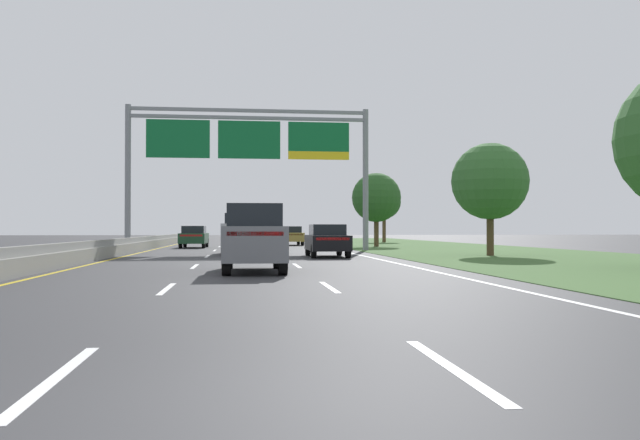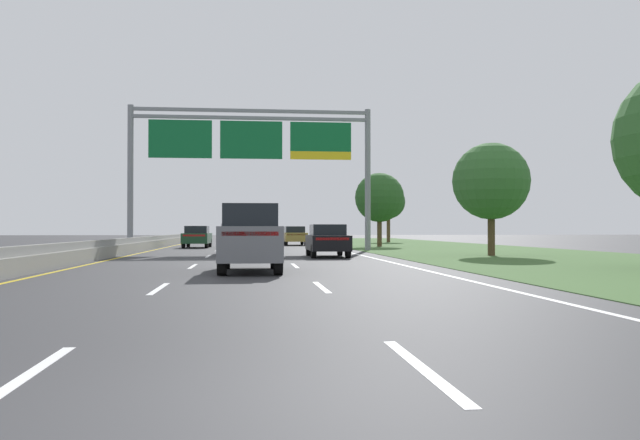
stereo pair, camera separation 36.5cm
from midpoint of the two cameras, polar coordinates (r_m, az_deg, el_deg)
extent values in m
plane|color=#333335|center=(39.82, -6.10, -2.72)|extent=(220.00, 220.00, 0.00)
cube|color=white|center=(6.70, -22.54, -12.33)|extent=(0.14, 3.00, 0.01)
cube|color=white|center=(15.46, -13.01, -5.76)|extent=(0.14, 3.00, 0.01)
cube|color=white|center=(24.40, -10.46, -3.93)|extent=(0.14, 3.00, 0.01)
cube|color=white|center=(33.37, -9.28, -3.08)|extent=(0.14, 3.00, 0.01)
cube|color=white|center=(42.35, -8.61, -2.59)|extent=(0.14, 3.00, 0.01)
cube|color=white|center=(51.34, -8.17, -2.28)|extent=(0.14, 3.00, 0.01)
cube|color=white|center=(60.34, -7.86, -2.05)|extent=(0.14, 3.00, 0.01)
cube|color=white|center=(69.33, -7.63, -1.89)|extent=(0.14, 3.00, 0.01)
cube|color=white|center=(78.33, -7.45, -1.76)|extent=(0.14, 3.00, 0.01)
cube|color=white|center=(87.32, -7.31, -1.66)|extent=(0.14, 3.00, 0.01)
cube|color=white|center=(6.70, 10.32, -12.37)|extent=(0.14, 3.00, 0.01)
cube|color=white|center=(15.46, 0.80, -5.78)|extent=(0.14, 3.00, 0.01)
cube|color=white|center=(24.40, -1.74, -3.94)|extent=(0.14, 3.00, 0.01)
cube|color=white|center=(33.37, -2.92, -3.09)|extent=(0.14, 3.00, 0.01)
cube|color=white|center=(42.35, -3.59, -2.60)|extent=(0.14, 3.00, 0.01)
cube|color=white|center=(51.34, -4.03, -2.28)|extent=(0.14, 3.00, 0.01)
cube|color=white|center=(60.34, -4.34, -2.06)|extent=(0.14, 3.00, 0.01)
cube|color=white|center=(69.33, -4.57, -1.89)|extent=(0.14, 3.00, 0.01)
cube|color=white|center=(78.33, -4.74, -1.76)|extent=(0.14, 3.00, 0.01)
cube|color=white|center=(87.32, -4.88, -1.66)|extent=(0.14, 3.00, 0.01)
cube|color=white|center=(40.25, 2.34, -2.70)|extent=(0.16, 106.00, 0.01)
cube|color=gold|center=(40.25, -14.54, -2.67)|extent=(0.16, 106.00, 0.01)
cube|color=#3D602D|center=(42.19, 13.23, -2.58)|extent=(14.00, 110.00, 0.02)
cube|color=gray|center=(40.35, -15.52, -2.28)|extent=(0.60, 110.00, 0.55)
cube|color=gray|center=(40.34, -15.52, -1.68)|extent=(0.25, 110.00, 0.30)
cylinder|color=gray|center=(42.10, -15.75, 3.50)|extent=(0.36, 0.36, 8.95)
cylinder|color=gray|center=(42.21, 4.37, 3.47)|extent=(0.36, 0.36, 8.95)
cube|color=gray|center=(42.04, -5.67, 9.32)|extent=(14.70, 0.24, 0.20)
cube|color=gray|center=(41.96, -5.67, 8.72)|extent=(14.70, 0.24, 0.20)
cube|color=#0C602D|center=(41.77, -11.67, 6.84)|extent=(3.83, 0.12, 2.34)
cube|color=#0C602D|center=(41.58, -5.67, 6.86)|extent=(3.83, 0.12, 2.34)
cube|color=#0C602D|center=(41.87, 0.32, 7.15)|extent=(3.83, 0.12, 1.84)
cube|color=yellow|center=(41.72, 0.32, 5.56)|extent=(3.83, 0.12, 0.50)
cube|color=#B2B5BA|center=(35.31, -6.41, -1.47)|extent=(2.01, 5.40, 1.00)
cube|color=black|center=(36.16, -6.41, -0.05)|extent=(1.72, 1.90, 0.78)
cube|color=#B21414|center=(32.65, -6.43, -1.01)|extent=(1.68, 0.08, 0.12)
cube|color=#B2B5BA|center=(33.58, -6.42, -0.49)|extent=(2.00, 1.95, 0.20)
cylinder|color=black|center=(37.17, -7.72, -2.21)|extent=(0.30, 0.84, 0.84)
cylinder|color=black|center=(37.16, -5.09, -2.21)|extent=(0.30, 0.84, 0.84)
cylinder|color=black|center=(33.50, -7.88, -2.37)|extent=(0.30, 0.84, 0.84)
cylinder|color=black|center=(33.49, -4.97, -2.37)|extent=(0.30, 0.84, 0.84)
cube|color=#A38438|center=(55.37, -2.03, -1.46)|extent=(1.92, 4.44, 0.72)
cube|color=black|center=(55.31, -2.03, -0.82)|extent=(1.62, 2.34, 0.52)
cube|color=#B21414|center=(53.21, -1.81, -1.26)|extent=(1.53, 0.11, 0.12)
cylinder|color=black|center=(56.79, -2.98, -1.81)|extent=(0.23, 0.66, 0.66)
cylinder|color=black|center=(56.94, -1.37, -1.81)|extent=(0.23, 0.66, 0.66)
cylinder|color=black|center=(53.81, -2.73, -1.87)|extent=(0.23, 0.66, 0.66)
cylinder|color=black|center=(53.97, -1.04, -1.86)|extent=(0.23, 0.66, 0.66)
cube|color=#193D23|center=(48.69, -10.30, -1.55)|extent=(1.91, 4.44, 0.72)
cube|color=black|center=(48.63, -10.31, -0.82)|extent=(1.61, 2.33, 0.52)
cube|color=#B21414|center=(46.53, -10.56, -1.31)|extent=(1.53, 0.11, 0.12)
cylinder|color=black|center=(50.26, -11.05, -1.93)|extent=(0.23, 0.66, 0.66)
cylinder|color=black|center=(50.11, -9.23, -1.94)|extent=(0.23, 0.66, 0.66)
cylinder|color=black|center=(47.29, -11.44, -2.00)|extent=(0.23, 0.66, 0.66)
cylinder|color=black|center=(47.13, -9.51, -2.01)|extent=(0.23, 0.66, 0.66)
cube|color=slate|center=(21.06, -5.52, -1.99)|extent=(1.91, 4.71, 1.05)
cube|color=black|center=(20.91, -5.51, 0.37)|extent=(1.64, 3.01, 0.68)
cube|color=#B21414|center=(18.75, -5.47, -1.18)|extent=(1.60, 0.09, 0.12)
cylinder|color=black|center=(22.68, -7.62, -3.23)|extent=(0.26, 0.76, 0.76)
cylinder|color=black|center=(22.69, -3.47, -3.23)|extent=(0.26, 0.76, 0.76)
cylinder|color=black|center=(19.49, -7.90, -3.63)|extent=(0.26, 0.76, 0.76)
cylinder|color=black|center=(19.50, -3.07, -3.63)|extent=(0.26, 0.76, 0.76)
cube|color=black|center=(32.14, 0.96, -1.96)|extent=(1.86, 4.42, 0.72)
cube|color=black|center=(32.08, 0.97, -0.85)|extent=(1.59, 2.32, 0.52)
cube|color=#B21414|center=(29.99, 1.43, -1.63)|extent=(1.53, 0.10, 0.12)
cylinder|color=black|center=(33.56, -0.69, -2.52)|extent=(0.23, 0.66, 0.66)
cylinder|color=black|center=(33.73, 2.03, -2.51)|extent=(0.23, 0.66, 0.66)
cylinder|color=black|center=(30.58, -0.21, -2.69)|extent=(0.23, 0.66, 0.66)
cylinder|color=black|center=(30.77, 2.76, -2.68)|extent=(0.23, 0.66, 0.66)
cylinder|color=#4C3823|center=(34.38, 14.81, -1.16)|extent=(0.36, 0.36, 2.21)
sphere|color=#33662D|center=(34.46, 14.79, 3.25)|extent=(3.86, 3.86, 3.86)
cylinder|color=#4C3823|center=(50.52, 5.34, -1.03)|extent=(0.36, 0.36, 2.25)
sphere|color=#285623|center=(50.57, 5.34, 1.94)|extent=(3.74, 3.74, 3.74)
cylinder|color=#4C3823|center=(67.50, 6.06, -0.76)|extent=(0.36, 0.36, 2.74)
sphere|color=#285623|center=(67.56, 6.05, 1.56)|extent=(3.40, 3.40, 3.40)
camera|label=1|loc=(0.18, -89.66, 0.00)|focal=37.23mm
camera|label=2|loc=(0.18, 90.34, 0.00)|focal=37.23mm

